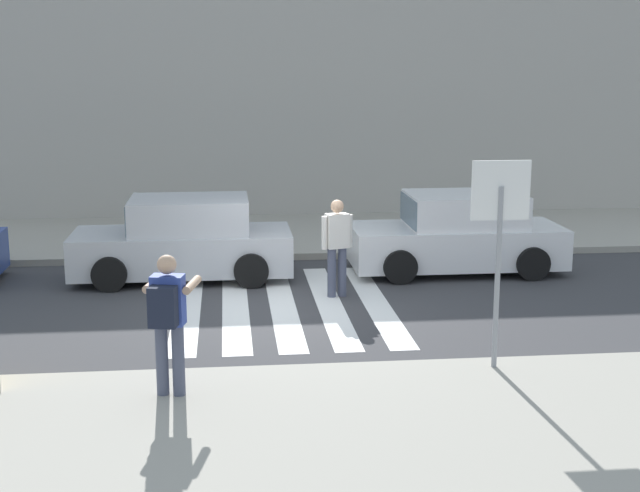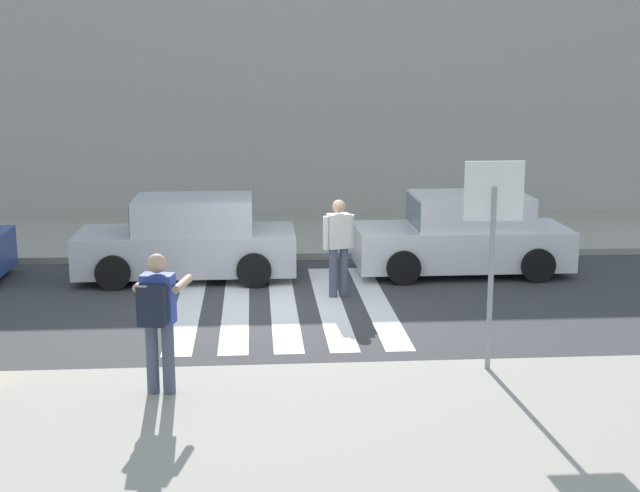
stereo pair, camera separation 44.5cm
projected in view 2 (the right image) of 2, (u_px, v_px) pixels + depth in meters
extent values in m
plane|color=#38383A|center=(284.00, 308.00, 14.97)|extent=(120.00, 120.00, 0.00)
cube|color=#9E998C|center=(305.00, 471.00, 8.90)|extent=(60.00, 6.00, 0.14)
cube|color=#9E998C|center=(275.00, 235.00, 20.81)|extent=(60.00, 4.80, 0.14)
cube|color=#ADA89E|center=(269.00, 100.00, 24.50)|extent=(56.00, 4.00, 5.97)
cube|color=silver|center=(189.00, 307.00, 15.04)|extent=(0.44, 5.20, 0.01)
cube|color=silver|center=(236.00, 306.00, 15.10)|extent=(0.44, 5.20, 0.01)
cube|color=silver|center=(283.00, 305.00, 15.16)|extent=(0.44, 5.20, 0.01)
cube|color=silver|center=(330.00, 304.00, 15.22)|extent=(0.44, 5.20, 0.01)
cube|color=silver|center=(376.00, 303.00, 15.28)|extent=(0.44, 5.20, 0.01)
cylinder|color=gray|center=(491.00, 280.00, 11.40)|extent=(0.07, 0.07, 2.39)
cube|color=white|center=(494.00, 191.00, 11.18)|extent=(0.76, 0.03, 0.76)
cube|color=red|center=(494.00, 191.00, 11.20)|extent=(0.66, 0.02, 0.66)
cylinder|color=#474C60|center=(152.00, 358.00, 10.72)|extent=(0.15, 0.15, 0.88)
cylinder|color=#474C60|center=(168.00, 358.00, 10.70)|extent=(0.15, 0.15, 0.88)
cube|color=#33479E|center=(158.00, 299.00, 10.56)|extent=(0.42, 0.31, 0.60)
sphere|color=tan|center=(157.00, 263.00, 10.47)|extent=(0.23, 0.23, 0.23)
cylinder|color=tan|center=(144.00, 282.00, 10.77)|extent=(0.22, 0.59, 0.10)
cylinder|color=tan|center=(183.00, 284.00, 10.71)|extent=(0.22, 0.59, 0.10)
cube|color=black|center=(168.00, 277.00, 10.91)|extent=(0.16, 0.13, 0.10)
cube|color=black|center=(152.00, 306.00, 10.34)|extent=(0.35, 0.26, 0.48)
cylinder|color=#474C60|center=(333.00, 273.00, 15.57)|extent=(0.15, 0.15, 0.88)
cylinder|color=#474C60|center=(344.00, 272.00, 15.63)|extent=(0.15, 0.15, 0.88)
cube|color=silver|center=(339.00, 231.00, 15.45)|extent=(0.43, 0.34, 0.60)
sphere|color=tan|center=(339.00, 206.00, 15.36)|extent=(0.23, 0.23, 0.23)
cylinder|color=silver|center=(326.00, 233.00, 15.37)|extent=(0.10, 0.10, 0.58)
cylinder|color=silver|center=(352.00, 231.00, 15.53)|extent=(0.10, 0.10, 0.58)
cube|color=#B7BABF|center=(187.00, 250.00, 16.97)|extent=(4.10, 1.70, 0.76)
cube|color=#B7BABF|center=(194.00, 214.00, 16.84)|extent=(2.20, 1.56, 0.64)
cube|color=slate|center=(137.00, 215.00, 16.76)|extent=(0.10, 1.50, 0.54)
cube|color=slate|center=(245.00, 213.00, 16.91)|extent=(0.10, 1.50, 0.51)
cylinder|color=black|center=(113.00, 272.00, 16.09)|extent=(0.64, 0.22, 0.64)
cylinder|color=black|center=(126.00, 252.00, 17.75)|extent=(0.64, 0.22, 0.64)
cylinder|color=black|center=(254.00, 270.00, 16.28)|extent=(0.64, 0.22, 0.64)
cylinder|color=black|center=(254.00, 250.00, 17.94)|extent=(0.64, 0.22, 0.64)
cube|color=white|center=(461.00, 246.00, 17.36)|extent=(4.10, 1.70, 0.76)
cube|color=white|center=(470.00, 210.00, 17.23)|extent=(2.20, 1.56, 0.64)
cube|color=slate|center=(415.00, 211.00, 17.15)|extent=(0.10, 1.50, 0.54)
cube|color=slate|center=(519.00, 210.00, 17.30)|extent=(0.10, 1.50, 0.51)
cylinder|color=black|center=(403.00, 267.00, 16.48)|extent=(0.64, 0.22, 0.64)
cylinder|color=black|center=(389.00, 248.00, 18.14)|extent=(0.64, 0.22, 0.64)
cylinder|color=black|center=(538.00, 265.00, 16.67)|extent=(0.64, 0.22, 0.64)
cylinder|color=black|center=(512.00, 246.00, 18.33)|extent=(0.64, 0.22, 0.64)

